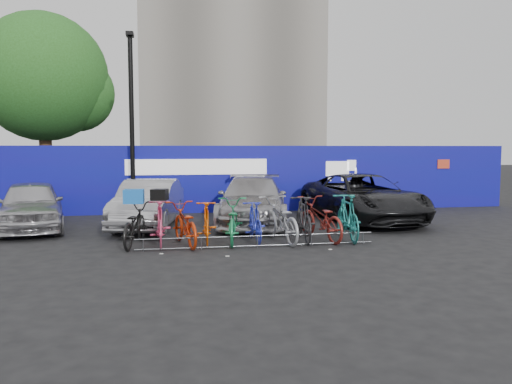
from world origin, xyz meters
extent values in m
plane|color=black|center=(0.00, 0.00, 0.00)|extent=(100.00, 100.00, 0.00)
cube|color=#0A1293|center=(0.00, 6.00, 1.20)|extent=(22.00, 0.15, 2.40)
cube|color=white|center=(-1.00, 5.90, 1.65)|extent=(5.00, 0.02, 0.55)
cube|color=white|center=(4.20, 5.90, 1.55)|extent=(1.20, 0.02, 0.90)
cube|color=red|center=(8.50, 5.90, 1.70)|extent=(0.50, 0.02, 0.35)
cylinder|color=#382314|center=(-7.00, 10.00, 2.00)|extent=(0.50, 0.50, 4.00)
sphere|color=#235019|center=(-7.00, 10.00, 5.20)|extent=(5.20, 5.20, 5.20)
sphere|color=#235019|center=(-5.80, 10.30, 4.60)|extent=(3.20, 3.20, 3.20)
cylinder|color=black|center=(-3.20, 5.40, 3.00)|extent=(0.16, 0.16, 6.00)
cube|color=black|center=(-3.20, 5.40, 6.05)|extent=(0.25, 0.50, 0.12)
cylinder|color=#595B60|center=(0.00, -0.60, 0.28)|extent=(5.60, 0.03, 0.03)
cylinder|color=#595B60|center=(0.00, -0.60, 0.05)|extent=(5.60, 0.03, 0.03)
cylinder|color=#595B60|center=(-2.60, -0.60, 0.14)|extent=(0.03, 0.03, 0.28)
cylinder|color=#595B60|center=(-1.30, -0.60, 0.14)|extent=(0.03, 0.03, 0.28)
cylinder|color=#595B60|center=(0.00, -0.60, 0.14)|extent=(0.03, 0.03, 0.28)
cylinder|color=#595B60|center=(1.30, -0.60, 0.14)|extent=(0.03, 0.03, 0.28)
cylinder|color=#595B60|center=(2.60, -0.60, 0.14)|extent=(0.03, 0.03, 0.28)
imported|color=#A5A4A9|center=(-5.85, 2.99, 0.71)|extent=(2.51, 4.41, 1.41)
imported|color=#A1A2A6|center=(-2.60, 2.89, 0.69)|extent=(2.17, 4.41, 1.39)
imported|color=#A5A4A9|center=(0.51, 3.11, 0.72)|extent=(2.98, 5.28, 1.45)
imported|color=black|center=(4.05, 3.05, 0.75)|extent=(2.94, 5.57, 1.49)
imported|color=black|center=(-2.83, 0.12, 0.51)|extent=(1.02, 2.03, 1.02)
imported|color=#EC4474|center=(-2.24, 0.09, 0.54)|extent=(0.57, 1.82, 1.08)
imported|color=#BA2E0B|center=(-1.66, -0.02, 0.51)|extent=(1.07, 2.03, 1.01)
imported|color=#EF5908|center=(-1.13, 0.16, 0.51)|extent=(0.57, 1.72, 1.02)
imported|color=#1A7B46|center=(-0.50, 0.14, 0.53)|extent=(0.99, 2.11, 1.06)
imported|color=#2632C2|center=(0.06, 0.17, 0.50)|extent=(0.50, 1.67, 1.00)
imported|color=#9A9BA1|center=(0.69, 0.01, 0.55)|extent=(1.05, 2.18, 1.10)
imported|color=#262628|center=(1.27, 0.01, 0.57)|extent=(0.69, 1.92, 1.13)
imported|color=maroon|center=(1.73, 0.08, 0.54)|extent=(1.14, 2.16, 1.08)
imported|color=#1E7F79|center=(2.40, -0.05, 0.59)|extent=(0.73, 2.00, 1.18)
cube|color=blue|center=(-2.83, 0.12, 1.18)|extent=(0.48, 0.37, 0.33)
cube|color=black|center=(-2.24, 0.09, 1.22)|extent=(0.44, 0.41, 0.27)
camera|label=1|loc=(-2.03, -11.88, 2.32)|focal=35.00mm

